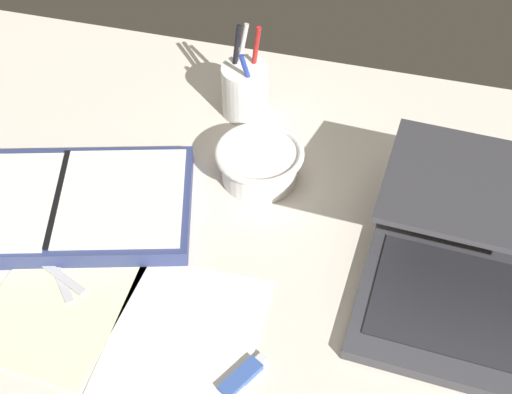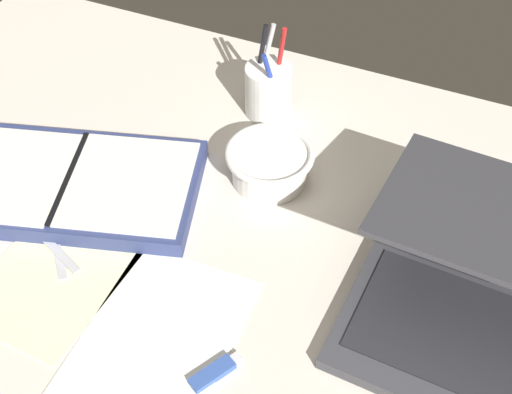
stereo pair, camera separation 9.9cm
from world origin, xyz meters
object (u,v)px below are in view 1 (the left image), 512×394
at_px(bowl, 258,163).
at_px(planner, 60,204).
at_px(laptop, 485,268).
at_px(pen_cup, 245,89).
at_px(scissors, 43,255).

xyz_separation_m(bowl, planner, (-0.27, -0.14, -0.02)).
distance_m(laptop, planner, 0.61).
height_order(pen_cup, scissors, pen_cup).
distance_m(laptop, bowl, 0.37).
distance_m(bowl, planner, 0.30).
xyz_separation_m(planner, scissors, (0.01, -0.09, -0.01)).
height_order(pen_cup, planner, pen_cup).
bearing_deg(planner, laptop, -15.26).
relative_size(bowl, planner, 0.32).
height_order(bowl, scissors, bowl).
bearing_deg(scissors, pen_cup, 98.94).
bearing_deg(bowl, scissors, -137.70).
distance_m(laptop, scissors, 0.60).
distance_m(pen_cup, scissors, 0.43).
relative_size(laptop, scissors, 2.79).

